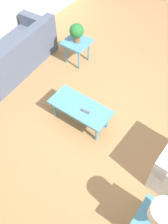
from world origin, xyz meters
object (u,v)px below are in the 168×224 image
object	(u,v)px
coffee_table	(80,108)
side_table_lamp	(156,224)
potted_plant	(77,32)
table_lamp	(164,214)
side_table_plant	(77,45)
sofa	(12,58)

from	to	relation	value
coffee_table	side_table_lamp	xyz separation A→B (m)	(-1.91, 1.01, 0.08)
side_table_lamp	potted_plant	size ratio (longest dim) A/B	1.30
table_lamp	potted_plant	bearing A→B (deg)	-37.98
potted_plant	side_table_lamp	bearing A→B (deg)	142.02
coffee_table	side_table_plant	size ratio (longest dim) A/B	2.08
sofa	table_lamp	xyz separation A→B (m)	(-3.88, 1.29, 0.52)
sofa	coffee_table	bearing A→B (deg)	77.67
potted_plant	table_lamp	distance (m)	3.73
side_table_plant	potted_plant	size ratio (longest dim) A/B	1.30
coffee_table	potted_plant	size ratio (longest dim) A/B	2.71
side_table_plant	side_table_lamp	distance (m)	3.73
side_table_lamp	potted_plant	bearing A→B (deg)	-37.98
coffee_table	side_table_plant	xyz separation A→B (m)	(1.03, -1.29, 0.08)
side_table_lamp	table_lamp	distance (m)	0.40
table_lamp	coffee_table	bearing A→B (deg)	-27.85
side_table_plant	potted_plant	world-z (taller)	potted_plant
table_lamp	side_table_plant	bearing A→B (deg)	-37.98
coffee_table	side_table_plant	distance (m)	1.65
side_table_plant	table_lamp	world-z (taller)	table_lamp
side_table_lamp	side_table_plant	bearing A→B (deg)	-37.98
coffee_table	side_table_plant	world-z (taller)	side_table_plant
coffee_table	side_table_plant	bearing A→B (deg)	-51.25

